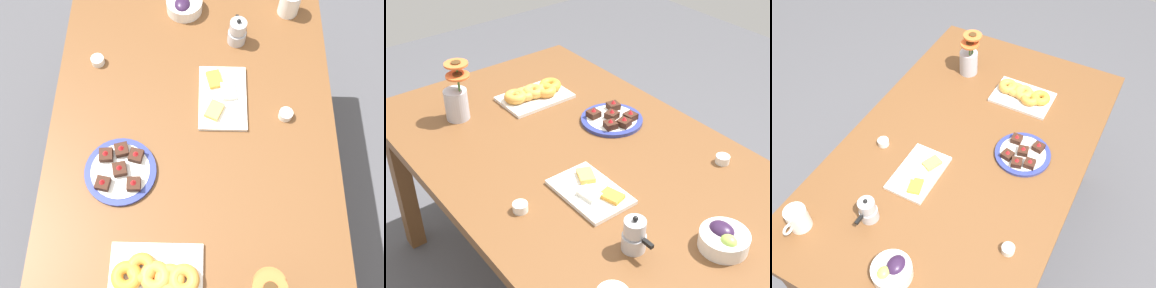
% 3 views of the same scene
% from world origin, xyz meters
% --- Properties ---
extents(ground_plane, '(6.00, 6.00, 0.00)m').
position_xyz_m(ground_plane, '(0.00, 0.00, 0.00)').
color(ground_plane, '#4C4C51').
extents(dining_table, '(1.60, 1.00, 0.74)m').
position_xyz_m(dining_table, '(0.00, 0.00, 0.65)').
color(dining_table, brown).
rests_on(dining_table, ground_plane).
extents(coffee_mug, '(0.12, 0.08, 0.10)m').
position_xyz_m(coffee_mug, '(0.61, -0.37, 0.79)').
color(coffee_mug, white).
rests_on(coffee_mug, dining_table).
extents(grape_bowl, '(0.14, 0.14, 0.07)m').
position_xyz_m(grape_bowl, '(0.61, 0.04, 0.77)').
color(grape_bowl, white).
rests_on(grape_bowl, dining_table).
extents(cheese_platter, '(0.26, 0.17, 0.03)m').
position_xyz_m(cheese_platter, '(0.20, -0.10, 0.75)').
color(cheese_platter, white).
rests_on(cheese_platter, dining_table).
extents(croissant_platter, '(0.19, 0.28, 0.05)m').
position_xyz_m(croissant_platter, '(-0.42, 0.10, 0.76)').
color(croissant_platter, white).
rests_on(croissant_platter, dining_table).
extents(jam_cup_honey, '(0.05, 0.05, 0.03)m').
position_xyz_m(jam_cup_honey, '(0.35, 0.36, 0.76)').
color(jam_cup_honey, white).
rests_on(jam_cup_honey, dining_table).
extents(jam_cup_berry, '(0.05, 0.05, 0.03)m').
position_xyz_m(jam_cup_berry, '(0.13, -0.33, 0.76)').
color(jam_cup_berry, white).
rests_on(jam_cup_berry, dining_table).
extents(dessert_plate, '(0.24, 0.24, 0.05)m').
position_xyz_m(dessert_plate, '(-0.09, 0.23, 0.75)').
color(dessert_plate, navy).
rests_on(dessert_plate, dining_table).
extents(flower_vase, '(0.10, 0.11, 0.23)m').
position_xyz_m(flower_vase, '(-0.47, -0.22, 0.82)').
color(flower_vase, '#B2B2BC').
rests_on(flower_vase, dining_table).
extents(moka_pot, '(0.11, 0.07, 0.12)m').
position_xyz_m(moka_pot, '(0.46, -0.16, 0.79)').
color(moka_pot, '#B7B7BC').
rests_on(moka_pot, dining_table).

